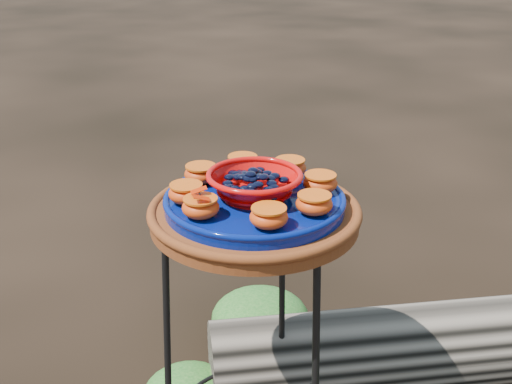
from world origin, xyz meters
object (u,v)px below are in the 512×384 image
(plant_stand, at_px, (255,354))
(driftwood_log, at_px, (448,345))
(cobalt_plate, at_px, (255,203))
(terracotta_saucer, at_px, (255,216))
(red_bowl, at_px, (255,186))

(plant_stand, bearing_deg, driftwood_log, 49.51)
(cobalt_plate, height_order, driftwood_log, cobalt_plate)
(terracotta_saucer, xyz_separation_m, driftwood_log, (0.43, 0.50, -0.58))
(plant_stand, height_order, driftwood_log, plant_stand)
(cobalt_plate, bearing_deg, plant_stand, 0.00)
(driftwood_log, bearing_deg, terracotta_saucer, -130.49)
(plant_stand, height_order, cobalt_plate, cobalt_plate)
(plant_stand, relative_size, terracotta_saucer, 1.55)
(cobalt_plate, relative_size, driftwood_log, 0.27)
(plant_stand, height_order, terracotta_saucer, terracotta_saucer)
(cobalt_plate, xyz_separation_m, red_bowl, (0.00, 0.00, 0.04))
(plant_stand, height_order, red_bowl, red_bowl)
(plant_stand, xyz_separation_m, red_bowl, (0.00, 0.00, 0.44))
(terracotta_saucer, bearing_deg, driftwood_log, 49.51)
(terracotta_saucer, relative_size, red_bowl, 2.33)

